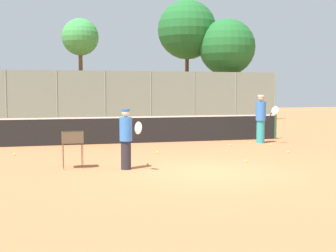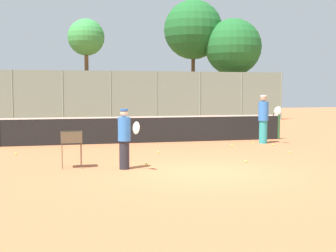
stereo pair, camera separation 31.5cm
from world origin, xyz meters
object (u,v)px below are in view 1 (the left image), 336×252
ball_cart (72,140)px  parked_car (42,111)px  tennis_net (147,129)px  player_white_outfit (261,118)px  player_red_cap (126,138)px

ball_cart → parked_car: size_ratio=0.24×
tennis_net → parked_car: bearing=103.6°
tennis_net → parked_car: (-3.98, 16.43, 0.10)m
player_white_outfit → parked_car: player_white_outfit is taller
player_red_cap → ball_cart: bearing=-140.8°
parked_car → ball_cart: bearing=-88.2°
player_white_outfit → parked_car: (-8.35, 17.77, -0.34)m
player_red_cap → player_white_outfit: bearing=99.2°
tennis_net → parked_car: parked_car is taller
ball_cart → player_red_cap: bearing=-23.0°
player_white_outfit → tennis_net: bearing=-155.2°
tennis_net → ball_cart: bearing=-120.9°
parked_car → player_red_cap: bearing=-84.8°
tennis_net → player_white_outfit: 4.60m
parked_car → tennis_net: bearing=-76.4°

